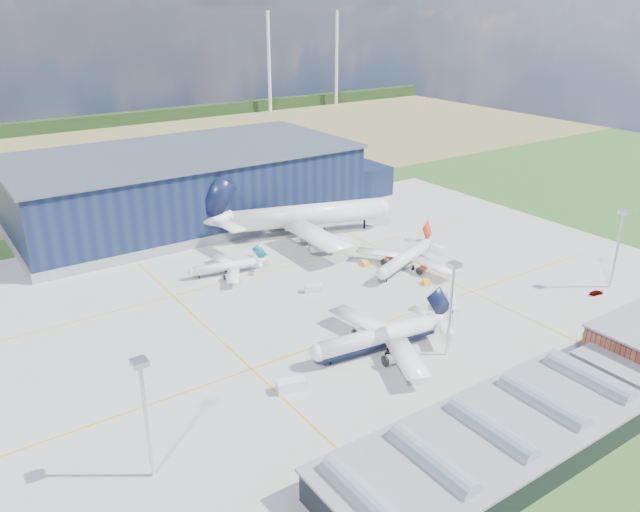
{
  "coord_description": "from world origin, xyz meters",
  "views": [
    {
      "loc": [
        -84.41,
        -115.93,
        75.15
      ],
      "look_at": [
        6.38,
        16.16,
        9.89
      ],
      "focal_mm": 35.0,
      "sensor_mm": 36.0,
      "label": 1
    }
  ],
  "objects": [
    {
      "name": "car_b",
      "position": [
        14.25,
        -19.88,
        0.55
      ],
      "size": [
        3.51,
        2.31,
        1.09
      ],
      "primitive_type": "imported",
      "rotation": [
        0.0,
        0.0,
        1.95
      ],
      "color": "#99999E",
      "rests_on": "ground"
    },
    {
      "name": "light_mast_west",
      "position": [
        -60.0,
        -30.0,
        15.43
      ],
      "size": [
        2.6,
        2.6,
        23.0
      ],
      "color": "silver",
      "rests_on": "ground"
    },
    {
      "name": "airstair",
      "position": [
        27.28,
        -12.79,
        1.62
      ],
      "size": [
        2.97,
        5.35,
        3.23
      ],
      "primitive_type": "cube",
      "rotation": [
        0.0,
        0.0,
        -0.2
      ],
      "color": "silver",
      "rests_on": "ground"
    },
    {
      "name": "light_mast_center",
      "position": [
        10.0,
        -30.0,
        15.43
      ],
      "size": [
        2.6,
        2.6,
        23.0
      ],
      "color": "silver",
      "rests_on": "ground"
    },
    {
      "name": "airliner_red",
      "position": [
        34.89,
        12.68,
        5.65
      ],
      "size": [
        44.53,
        44.1,
        11.29
      ],
      "primitive_type": null,
      "rotation": [
        0.0,
        0.0,
        3.51
      ],
      "color": "silver",
      "rests_on": "ground"
    },
    {
      "name": "gse_van_b",
      "position": [
        3.47,
        15.14,
        1.13
      ],
      "size": [
        5.4,
        4.3,
        2.25
      ],
      "primitive_type": "cube",
      "rotation": [
        0.0,
        0.0,
        1.08
      ],
      "color": "silver",
      "rests_on": "ground"
    },
    {
      "name": "airliner_widebody",
      "position": [
        27.48,
        55.0,
        11.15
      ],
      "size": [
        85.38,
        84.41,
        22.31
      ],
      "primitive_type": null,
      "rotation": [
        0.0,
        0.0,
        -0.31
      ],
      "color": "silver",
      "rests_on": "ground"
    },
    {
      "name": "car_a",
      "position": [
        67.17,
        -30.78,
        0.67
      ],
      "size": [
        4.17,
        2.27,
        1.35
      ],
      "primitive_type": "imported",
      "rotation": [
        0.0,
        0.0,
        1.39
      ],
      "color": "#99999E",
      "rests_on": "ground"
    },
    {
      "name": "airliner_regional",
      "position": [
        -11.55,
        40.0,
        4.04
      ],
      "size": [
        29.37,
        28.96,
        8.08
      ],
      "primitive_type": null,
      "rotation": [
        0.0,
        0.0,
        2.93
      ],
      "color": "silver",
      "rests_on": "ground"
    },
    {
      "name": "gse_cart_b",
      "position": [
        30.0,
        62.0,
        0.71
      ],
      "size": [
        3.88,
        3.37,
        1.41
      ],
      "primitive_type": "cube",
      "rotation": [
        0.0,
        0.0,
        1.13
      ],
      "color": "silver",
      "rests_on": "ground"
    },
    {
      "name": "airliner_navy",
      "position": [
        -2.51,
        -20.01,
        6.33
      ],
      "size": [
        43.56,
        42.84,
        12.66
      ],
      "primitive_type": null,
      "rotation": [
        0.0,
        0.0,
        3.01
      ],
      "color": "silver",
      "rests_on": "ground"
    },
    {
      "name": "gse_tug_b",
      "position": [
        33.11,
        1.03,
        0.63
      ],
      "size": [
        3.03,
        3.46,
        1.26
      ],
      "primitive_type": "cube",
      "rotation": [
        0.0,
        0.0,
        -0.46
      ],
      "color": "yellow",
      "rests_on": "ground"
    },
    {
      "name": "hangar",
      "position": [
        2.81,
        94.8,
        11.62
      ],
      "size": [
        145.0,
        62.0,
        26.1
      ],
      "color": "#101937",
      "rests_on": "ground"
    },
    {
      "name": "glass_concourse",
      "position": [
        -6.45,
        -60.0,
        3.69
      ],
      "size": [
        78.0,
        23.0,
        8.6
      ],
      "color": "black",
      "rests_on": "ground"
    },
    {
      "name": "farmland",
      "position": [
        0.0,
        220.0,
        0.0
      ],
      "size": [
        600.0,
        220.0,
        0.01
      ],
      "primitive_type": "cube",
      "color": "#92844F",
      "rests_on": "ground"
    },
    {
      "name": "light_mast_east",
      "position": [
        75.0,
        -30.0,
        15.43
      ],
      "size": [
        2.6,
        2.6,
        23.0
      ],
      "color": "silver",
      "rests_on": "ground"
    },
    {
      "name": "treeline",
      "position": [
        0.0,
        300.0,
        4.0
      ],
      "size": [
        600.0,
        8.0,
        8.0
      ],
      "primitive_type": "cube",
      "color": "black",
      "rests_on": "ground"
    },
    {
      "name": "gse_van_a",
      "position": [
        -27.19,
        -21.93,
        1.3
      ],
      "size": [
        6.45,
        4.11,
        2.61
      ],
      "primitive_type": "cube",
      "rotation": [
        0.0,
        0.0,
        1.3
      ],
      "color": "silver",
      "rests_on": "ground"
    },
    {
      "name": "gse_tug_c",
      "position": [
        27.26,
        21.81,
        0.67
      ],
      "size": [
        2.67,
        3.46,
        1.34
      ],
      "primitive_type": "cube",
      "rotation": [
        0.0,
        0.0,
        -0.27
      ],
      "color": "yellow",
      "rests_on": "ground"
    },
    {
      "name": "gse_cart_a",
      "position": [
        33.97,
        40.89,
        0.71
      ],
      "size": [
        2.66,
        3.56,
        1.41
      ],
      "primitive_type": "cube",
      "rotation": [
        0.0,
        0.0,
        0.16
      ],
      "color": "silver",
      "rests_on": "ground"
    },
    {
      "name": "apron",
      "position": [
        0.0,
        10.0,
        0.03
      ],
      "size": [
        220.0,
        160.0,
        0.08
      ],
      "color": "#A3A39E",
      "rests_on": "ground"
    },
    {
      "name": "ground",
      "position": [
        0.0,
        0.0,
        0.0
      ],
      "size": [
        600.0,
        600.0,
        0.0
      ],
      "primitive_type": "plane",
      "color": "#2A551F",
      "rests_on": "ground"
    }
  ]
}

